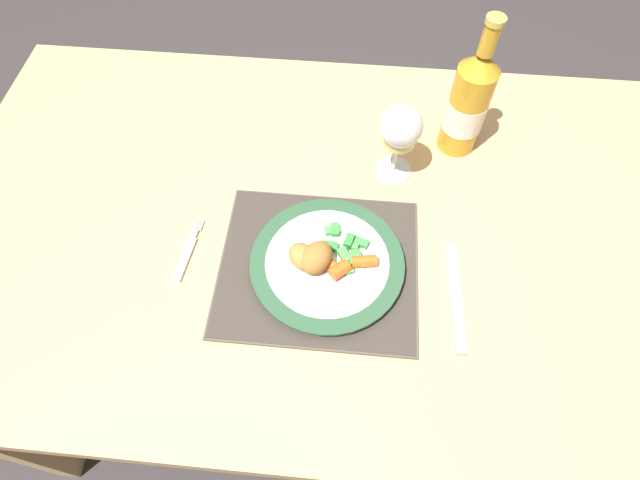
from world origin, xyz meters
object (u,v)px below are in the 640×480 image
bottle (468,104)px  dining_table (316,244)px  table_knife (457,306)px  dinner_plate (327,264)px  fork (187,254)px  wine_glass (401,130)px

bottle → dining_table: bearing=-141.7°
table_knife → dinner_plate: bearing=166.6°
fork → wine_glass: (0.35, 0.22, 0.11)m
table_knife → fork: bearing=173.1°
wine_glass → dinner_plate: bearing=-115.6°
dining_table → table_knife: size_ratio=6.94×
dining_table → wine_glass: bearing=42.1°
bottle → dinner_plate: bearing=-126.9°
fork → table_knife: size_ratio=0.63×
dining_table → table_knife: (0.24, -0.15, 0.09)m
dinner_plate → bottle: bearing=53.1°
table_knife → wine_glass: (-0.11, 0.28, 0.11)m
dining_table → wine_glass: 0.27m
fork → bottle: bottle is taller
wine_glass → bottle: (0.12, 0.08, -0.00)m
dining_table → table_knife: bearing=-32.1°
fork → bottle: 0.57m
table_knife → wine_glass: 0.31m
table_knife → bottle: (0.01, 0.36, 0.10)m
wine_glass → bottle: bearing=33.6°
bottle → table_knife: bearing=-92.3°
dining_table → dinner_plate: (0.03, -0.10, 0.11)m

